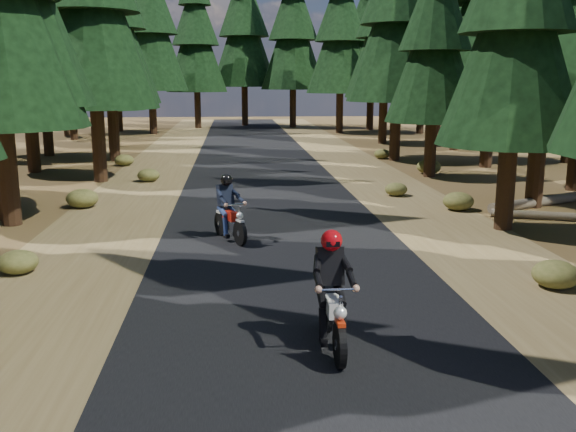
{
  "coord_description": "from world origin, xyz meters",
  "views": [
    {
      "loc": [
        -1.14,
        -11.73,
        3.91
      ],
      "look_at": [
        0.0,
        1.5,
        1.1
      ],
      "focal_mm": 40.0,
      "sensor_mm": 36.0,
      "label": 1
    }
  ],
  "objects_px": {
    "rider_lead": "(332,311)",
    "log_far": "(572,217)",
    "rider_follow": "(230,219)",
    "log_near": "(544,201)"
  },
  "relations": [
    {
      "from": "log_far",
      "to": "rider_follow",
      "type": "relative_size",
      "value": 2.32
    },
    {
      "from": "log_far",
      "to": "rider_lead",
      "type": "xyz_separation_m",
      "value": [
        -8.15,
        -8.2,
        0.47
      ]
    },
    {
      "from": "rider_follow",
      "to": "log_far",
      "type": "bearing_deg",
      "value": 164.59
    },
    {
      "from": "log_near",
      "to": "rider_follow",
      "type": "height_order",
      "value": "rider_follow"
    },
    {
      "from": "rider_lead",
      "to": "log_far",
      "type": "bearing_deg",
      "value": -135.26
    },
    {
      "from": "rider_lead",
      "to": "rider_follow",
      "type": "height_order",
      "value": "rider_lead"
    },
    {
      "from": "rider_follow",
      "to": "rider_lead",
      "type": "bearing_deg",
      "value": 78.75
    },
    {
      "from": "log_near",
      "to": "rider_follow",
      "type": "bearing_deg",
      "value": 174.11
    },
    {
      "from": "log_far",
      "to": "rider_follow",
      "type": "height_order",
      "value": "rider_follow"
    },
    {
      "from": "log_near",
      "to": "log_far",
      "type": "xyz_separation_m",
      "value": [
        -0.28,
        -2.23,
        -0.04
      ]
    }
  ]
}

